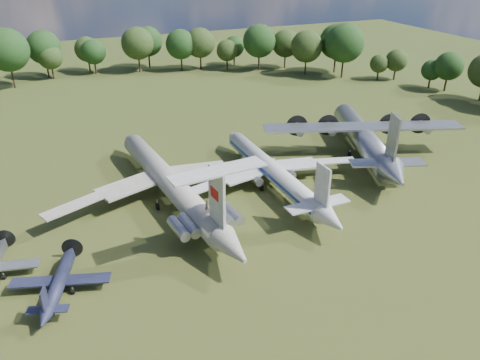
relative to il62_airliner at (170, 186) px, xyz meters
name	(u,v)px	position (x,y,z in m)	size (l,w,h in m)	color
ground	(190,208)	(1.98, -3.70, -2.41)	(300.00, 300.00, 0.00)	#1F3D14
il62_airliner	(170,186)	(0.00, 0.00, 0.00)	(37.76, 49.08, 4.81)	silver
tu104_jet	(273,174)	(16.76, -1.68, -0.35)	(30.78, 41.04, 4.10)	silver
an12_transport	(363,142)	(37.82, 3.12, 0.31)	(36.93, 41.27, 5.43)	gray
small_prop_west	(60,285)	(-17.25, -16.35, -1.29)	(11.20, 15.27, 2.24)	black
person_on_il62	(207,206)	(1.57, -13.39, 3.26)	(0.62, 0.41, 1.70)	olive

